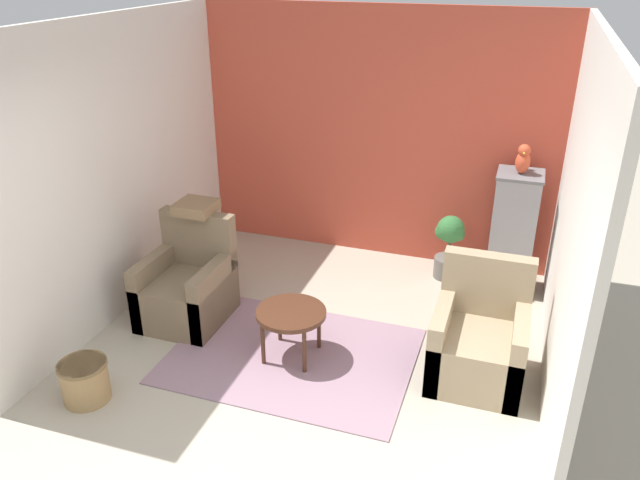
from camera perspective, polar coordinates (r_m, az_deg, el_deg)
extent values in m
cube|color=#C64C38|center=(6.89, 5.12, 9.41)|extent=(4.00, 0.06, 2.73)
cube|color=silver|center=(6.07, -18.02, 6.06)|extent=(0.06, 3.70, 2.73)
cube|color=silver|center=(4.95, 22.14, 1.18)|extent=(0.06, 3.70, 2.73)
cube|color=gray|center=(5.52, -2.58, -10.49)|extent=(2.08, 1.53, 0.01)
cylinder|color=#472819|center=(5.28, -2.67, -6.67)|extent=(0.60, 0.60, 0.04)
cylinder|color=#472819|center=(5.33, -5.24, -9.40)|extent=(0.04, 0.04, 0.42)
cylinder|color=#472819|center=(5.21, -1.44, -10.19)|extent=(0.04, 0.04, 0.42)
cylinder|color=#472819|center=(5.61, -3.71, -7.39)|extent=(0.04, 0.04, 0.42)
cylinder|color=#472819|center=(5.50, -0.10, -8.07)|extent=(0.04, 0.04, 0.42)
cube|color=#7A664C|center=(6.03, -12.12, -5.29)|extent=(0.73, 0.78, 0.45)
cube|color=#7A664C|center=(6.05, -11.04, 0.17)|extent=(0.73, 0.14, 0.54)
cube|color=#7A664C|center=(6.14, -14.66, -4.01)|extent=(0.12, 0.78, 0.63)
cube|color=#7A664C|center=(5.85, -9.61, -5.02)|extent=(0.12, 0.78, 0.63)
cube|color=#9E896B|center=(5.30, 14.15, -10.17)|extent=(0.73, 0.78, 0.45)
cube|color=#9E896B|center=(5.32, 15.06, -3.91)|extent=(0.73, 0.14, 0.54)
cube|color=#9E896B|center=(5.27, 10.94, -8.84)|extent=(0.12, 0.78, 0.63)
cube|color=#9E896B|center=(5.25, 17.60, -9.79)|extent=(0.12, 0.78, 0.63)
cube|color=slate|center=(6.82, 16.60, -3.68)|extent=(0.49, 0.49, 0.11)
cube|color=#939399|center=(6.56, 17.25, 1.02)|extent=(0.42, 0.42, 1.11)
cube|color=slate|center=(6.36, 17.90, 5.72)|extent=(0.44, 0.44, 0.03)
ellipsoid|color=#D14C2D|center=(6.32, 18.05, 6.78)|extent=(0.14, 0.17, 0.22)
sphere|color=#D14C2D|center=(6.27, 18.19, 7.79)|extent=(0.12, 0.12, 0.12)
cone|color=gold|center=(6.22, 18.16, 7.58)|extent=(0.05, 0.05, 0.05)
cone|color=#D14C2D|center=(6.40, 18.05, 6.80)|extent=(0.07, 0.14, 0.19)
cylinder|color=#66605B|center=(6.84, 11.54, -2.44)|extent=(0.29, 0.29, 0.23)
cylinder|color=brown|center=(6.74, 11.70, -0.71)|extent=(0.03, 0.03, 0.23)
sphere|color=#337038|center=(6.65, 11.87, 0.97)|extent=(0.29, 0.29, 0.29)
sphere|color=#337038|center=(6.70, 11.19, 0.76)|extent=(0.17, 0.17, 0.17)
sphere|color=#337038|center=(6.64, 12.43, 0.53)|extent=(0.16, 0.16, 0.16)
cylinder|color=#A37F51|center=(5.30, -20.69, -11.97)|extent=(0.36, 0.36, 0.33)
cylinder|color=brown|center=(5.21, -20.95, -10.60)|extent=(0.38, 0.38, 0.02)
cube|color=#846647|center=(5.93, -11.29, 2.97)|extent=(0.35, 0.35, 0.10)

